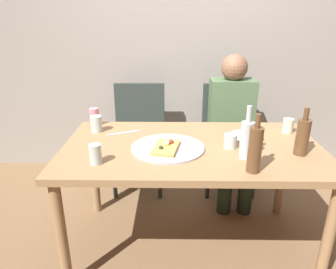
# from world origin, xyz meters

# --- Properties ---
(ground_plane) EXTENTS (8.00, 8.00, 0.00)m
(ground_plane) POSITION_xyz_m (0.00, 0.00, 0.00)
(ground_plane) COLOR brown
(back_wall) EXTENTS (6.00, 0.10, 2.60)m
(back_wall) POSITION_xyz_m (0.00, 1.24, 1.30)
(back_wall) COLOR gray
(back_wall) RESTS_ON ground_plane
(dining_table) EXTENTS (1.54, 0.85, 0.72)m
(dining_table) POSITION_xyz_m (0.00, 0.00, 0.65)
(dining_table) COLOR #99754C
(dining_table) RESTS_ON ground_plane
(pizza_tray) EXTENTS (0.43, 0.43, 0.01)m
(pizza_tray) POSITION_xyz_m (-0.14, -0.05, 0.73)
(pizza_tray) COLOR #ADADB2
(pizza_tray) RESTS_ON dining_table
(pizza_slice_last) EXTENTS (0.17, 0.24, 0.05)m
(pizza_slice_last) POSITION_xyz_m (-0.15, -0.08, 0.75)
(pizza_slice_last) COLOR tan
(pizza_slice_last) RESTS_ON pizza_tray
(wine_bottle) EXTENTS (0.07, 0.07, 0.29)m
(wine_bottle) POSITION_xyz_m (0.28, -0.17, 0.83)
(wine_bottle) COLOR #B2BCC1
(wine_bottle) RESTS_ON dining_table
(beer_bottle) EXTENTS (0.07, 0.07, 0.30)m
(beer_bottle) POSITION_xyz_m (0.28, -0.33, 0.85)
(beer_bottle) COLOR brown
(beer_bottle) RESTS_ON dining_table
(water_bottle) EXTENTS (0.07, 0.07, 0.27)m
(water_bottle) POSITION_xyz_m (0.60, -0.12, 0.83)
(water_bottle) COLOR brown
(water_bottle) RESTS_ON dining_table
(tumbler_near) EXTENTS (0.07, 0.07, 0.09)m
(tumbler_near) POSITION_xyz_m (0.65, 0.23, 0.77)
(tumbler_near) COLOR beige
(tumbler_near) RESTS_ON dining_table
(tumbler_far) EXTENTS (0.06, 0.06, 0.11)m
(tumbler_far) POSITION_xyz_m (-0.52, -0.25, 0.78)
(tumbler_far) COLOR #B7C6BC
(tumbler_far) RESTS_ON dining_table
(wine_glass) EXTENTS (0.08, 0.08, 0.08)m
(wine_glass) POSITION_xyz_m (0.22, -0.03, 0.77)
(wine_glass) COLOR #B7C6BC
(wine_glass) RESTS_ON dining_table
(short_glass) EXTENTS (0.08, 0.08, 0.11)m
(short_glass) POSITION_xyz_m (-0.62, 0.22, 0.78)
(short_glass) COLOR #B7C6BC
(short_glass) RESTS_ON dining_table
(soda_can) EXTENTS (0.07, 0.07, 0.12)m
(soda_can) POSITION_xyz_m (-0.67, 0.35, 0.79)
(soda_can) COLOR pink
(soda_can) RESTS_ON dining_table
(plate_stack) EXTENTS (0.20, 0.20, 0.02)m
(plate_stack) POSITION_xyz_m (0.35, 0.12, 0.74)
(plate_stack) COLOR white
(plate_stack) RESTS_ON dining_table
(table_knife) EXTENTS (0.21, 0.11, 0.01)m
(table_knife) POSITION_xyz_m (-0.44, 0.19, 0.73)
(table_knife) COLOR #B7B7BC
(table_knife) RESTS_ON dining_table
(chair_left) EXTENTS (0.44, 0.44, 0.90)m
(chair_left) POSITION_xyz_m (-0.41, 0.83, 0.51)
(chair_left) COLOR #2D3833
(chair_left) RESTS_ON ground_plane
(chair_right) EXTENTS (0.44, 0.44, 0.90)m
(chair_right) POSITION_xyz_m (0.37, 0.83, 0.51)
(chair_right) COLOR #2D3833
(chair_right) RESTS_ON ground_plane
(guest_in_sweater) EXTENTS (0.36, 0.56, 1.17)m
(guest_in_sweater) POSITION_xyz_m (0.37, 0.68, 0.64)
(guest_in_sweater) COLOR #4C6B47
(guest_in_sweater) RESTS_ON ground_plane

